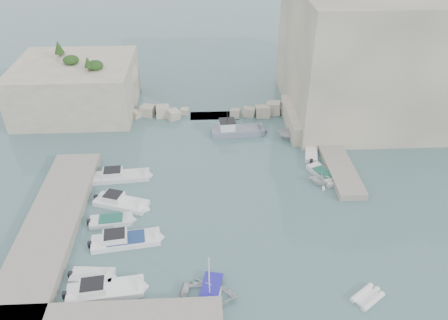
{
  "coord_description": "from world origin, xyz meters",
  "views": [
    {
      "loc": [
        -1.95,
        -33.18,
        29.11
      ],
      "look_at": [
        0.0,
        6.0,
        3.0
      ],
      "focal_mm": 35.0,
      "sensor_mm": 36.0,
      "label": 1
    }
  ],
  "objects_px": {
    "motorboat_a": "(122,178)",
    "inflatable_dinghy": "(367,299)",
    "motorboat_f": "(106,293)",
    "tender_east_b": "(323,176)",
    "motorboat_d": "(127,242)",
    "tender_east_d": "(294,138)",
    "motorboat_b": "(122,205)",
    "motorboat_e": "(93,278)",
    "motorboat_c": "(112,223)",
    "tender_east_a": "(321,184)",
    "tender_east_c": "(311,155)",
    "work_boat": "(237,134)",
    "rowboat": "(210,297)"
  },
  "relations": [
    {
      "from": "motorboat_a",
      "to": "inflatable_dinghy",
      "type": "relative_size",
      "value": 2.4
    },
    {
      "from": "motorboat_f",
      "to": "tender_east_b",
      "type": "bearing_deg",
      "value": 28.29
    },
    {
      "from": "motorboat_d",
      "to": "tender_east_d",
      "type": "xyz_separation_m",
      "value": [
        19.26,
        18.15,
        0.0
      ]
    },
    {
      "from": "motorboat_b",
      "to": "motorboat_e",
      "type": "relative_size",
      "value": 1.55
    },
    {
      "from": "motorboat_c",
      "to": "inflatable_dinghy",
      "type": "distance_m",
      "value": 24.58
    },
    {
      "from": "tender_east_a",
      "to": "inflatable_dinghy",
      "type": "bearing_deg",
      "value": -170.42
    },
    {
      "from": "motorboat_c",
      "to": "tender_east_a",
      "type": "height_order",
      "value": "tender_east_a"
    },
    {
      "from": "motorboat_f",
      "to": "tender_east_c",
      "type": "xyz_separation_m",
      "value": [
        21.46,
        19.97,
        0.0
      ]
    },
    {
      "from": "motorboat_d",
      "to": "motorboat_f",
      "type": "distance_m",
      "value": 5.86
    },
    {
      "from": "tender_east_b",
      "to": "motorboat_f",
      "type": "bearing_deg",
      "value": 101.22
    },
    {
      "from": "work_boat",
      "to": "tender_east_b",
      "type": "bearing_deg",
      "value": -52.54
    },
    {
      "from": "motorboat_e",
      "to": "motorboat_a",
      "type": "bearing_deg",
      "value": 93.47
    },
    {
      "from": "motorboat_c",
      "to": "rowboat",
      "type": "bearing_deg",
      "value": -50.82
    },
    {
      "from": "work_boat",
      "to": "motorboat_a",
      "type": "bearing_deg",
      "value": -150.12
    },
    {
      "from": "motorboat_b",
      "to": "tender_east_b",
      "type": "height_order",
      "value": "motorboat_b"
    },
    {
      "from": "motorboat_a",
      "to": "rowboat",
      "type": "distance_m",
      "value": 19.46
    },
    {
      "from": "motorboat_b",
      "to": "tender_east_c",
      "type": "xyz_separation_m",
      "value": [
        21.82,
        8.62,
        0.0
      ]
    },
    {
      "from": "motorboat_f",
      "to": "tender_east_b",
      "type": "height_order",
      "value": "motorboat_f"
    },
    {
      "from": "motorboat_f",
      "to": "inflatable_dinghy",
      "type": "distance_m",
      "value": 21.42
    },
    {
      "from": "motorboat_b",
      "to": "tender_east_d",
      "type": "distance_m",
      "value": 24.06
    },
    {
      "from": "motorboat_b",
      "to": "tender_east_a",
      "type": "distance_m",
      "value": 21.85
    },
    {
      "from": "motorboat_f",
      "to": "motorboat_b",
      "type": "bearing_deg",
      "value": 84.92
    },
    {
      "from": "motorboat_c",
      "to": "tender_east_a",
      "type": "distance_m",
      "value": 22.92
    },
    {
      "from": "inflatable_dinghy",
      "to": "tender_east_d",
      "type": "bearing_deg",
      "value": 57.4
    },
    {
      "from": "rowboat",
      "to": "motorboat_a",
      "type": "bearing_deg",
      "value": 41.92
    },
    {
      "from": "motorboat_d",
      "to": "inflatable_dinghy",
      "type": "xyz_separation_m",
      "value": [
        20.47,
        -7.45,
        0.0
      ]
    },
    {
      "from": "motorboat_b",
      "to": "motorboat_c",
      "type": "xyz_separation_m",
      "value": [
        -0.59,
        -2.7,
        0.0
      ]
    },
    {
      "from": "work_boat",
      "to": "motorboat_f",
      "type": "bearing_deg",
      "value": -120.94
    },
    {
      "from": "rowboat",
      "to": "work_boat",
      "type": "bearing_deg",
      "value": 3.29
    },
    {
      "from": "motorboat_e",
      "to": "motorboat_f",
      "type": "distance_m",
      "value": 2.11
    },
    {
      "from": "motorboat_c",
      "to": "tender_east_a",
      "type": "xyz_separation_m",
      "value": [
        22.28,
        5.35,
        0.0
      ]
    },
    {
      "from": "motorboat_a",
      "to": "tender_east_b",
      "type": "distance_m",
      "value": 22.83
    },
    {
      "from": "tender_east_a",
      "to": "motorboat_f",
      "type": "bearing_deg",
      "value": 132.76
    },
    {
      "from": "tender_east_b",
      "to": "tender_east_c",
      "type": "relative_size",
      "value": 1.09
    },
    {
      "from": "tender_east_c",
      "to": "tender_east_b",
      "type": "bearing_deg",
      "value": -163.22
    },
    {
      "from": "motorboat_c",
      "to": "tender_east_c",
      "type": "height_order",
      "value": "same"
    },
    {
      "from": "motorboat_b",
      "to": "motorboat_d",
      "type": "distance_m",
      "value": 5.7
    },
    {
      "from": "motorboat_e",
      "to": "tender_east_c",
      "type": "bearing_deg",
      "value": 43.76
    },
    {
      "from": "motorboat_a",
      "to": "tender_east_b",
      "type": "relative_size",
      "value": 1.42
    },
    {
      "from": "motorboat_d",
      "to": "motorboat_f",
      "type": "xyz_separation_m",
      "value": [
        -0.89,
        -5.79,
        0.0
      ]
    },
    {
      "from": "motorboat_a",
      "to": "motorboat_e",
      "type": "bearing_deg",
      "value": -96.34
    },
    {
      "from": "rowboat",
      "to": "tender_east_c",
      "type": "bearing_deg",
      "value": -19.31
    },
    {
      "from": "motorboat_c",
      "to": "tender_east_d",
      "type": "bearing_deg",
      "value": 30.07
    },
    {
      "from": "motorboat_e",
      "to": "inflatable_dinghy",
      "type": "relative_size",
      "value": 1.41
    },
    {
      "from": "motorboat_d",
      "to": "motorboat_e",
      "type": "bearing_deg",
      "value": -126.32
    },
    {
      "from": "motorboat_c",
      "to": "tender_east_d",
      "type": "distance_m",
      "value": 26.06
    },
    {
      "from": "inflatable_dinghy",
      "to": "rowboat",
      "type": "bearing_deg",
      "value": 141.04
    },
    {
      "from": "tender_east_c",
      "to": "motorboat_f",
      "type": "bearing_deg",
      "value": 145.34
    },
    {
      "from": "tender_east_c",
      "to": "work_boat",
      "type": "height_order",
      "value": "work_boat"
    },
    {
      "from": "motorboat_c",
      "to": "motorboat_f",
      "type": "relative_size",
      "value": 0.66
    }
  ]
}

